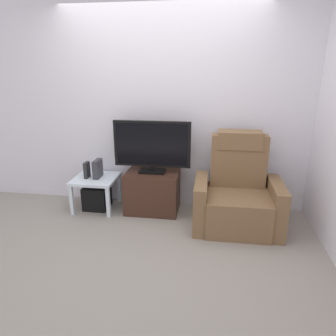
# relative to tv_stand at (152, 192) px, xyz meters

# --- Properties ---
(ground_plane) EXTENTS (6.40, 6.40, 0.00)m
(ground_plane) POSITION_rel_tv_stand_xyz_m (0.08, -0.83, -0.26)
(ground_plane) COLOR gray
(wall_back) EXTENTS (6.40, 0.06, 2.60)m
(wall_back) POSITION_rel_tv_stand_xyz_m (0.08, 0.30, 1.04)
(wall_back) COLOR silver
(wall_back) RESTS_ON ground
(tv_stand) EXTENTS (0.67, 0.48, 0.52)m
(tv_stand) POSITION_rel_tv_stand_xyz_m (0.00, 0.00, 0.00)
(tv_stand) COLOR #3D2319
(tv_stand) RESTS_ON ground
(television) EXTENTS (0.95, 0.20, 0.65)m
(television) POSITION_rel_tv_stand_xyz_m (0.00, 0.02, 0.60)
(television) COLOR black
(television) RESTS_ON tv_stand
(recliner_armchair) EXTENTS (0.98, 0.78, 1.08)m
(recliner_armchair) POSITION_rel_tv_stand_xyz_m (1.05, -0.22, 0.11)
(recliner_armchair) COLOR brown
(recliner_armchair) RESTS_ON ground
(side_table) EXTENTS (0.54, 0.54, 0.43)m
(side_table) POSITION_rel_tv_stand_xyz_m (-0.74, -0.03, 0.10)
(side_table) COLOR silver
(side_table) RESTS_ON ground
(subwoofer_box) EXTENTS (0.31, 0.31, 0.31)m
(subwoofer_box) POSITION_rel_tv_stand_xyz_m (-0.74, -0.03, -0.11)
(subwoofer_box) COLOR black
(subwoofer_box) RESTS_ON ground
(book_upright) EXTENTS (0.05, 0.12, 0.20)m
(book_upright) POSITION_rel_tv_stand_xyz_m (-0.84, -0.05, 0.27)
(book_upright) COLOR #262626
(book_upright) RESTS_ON side_table
(game_console) EXTENTS (0.07, 0.20, 0.23)m
(game_console) POSITION_rel_tv_stand_xyz_m (-0.71, -0.02, 0.28)
(game_console) COLOR #333338
(game_console) RESTS_ON side_table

